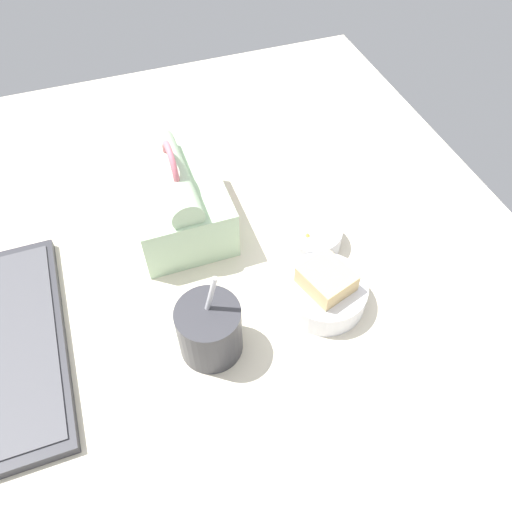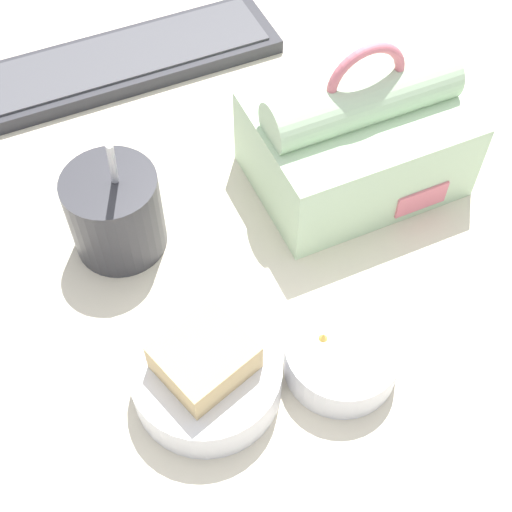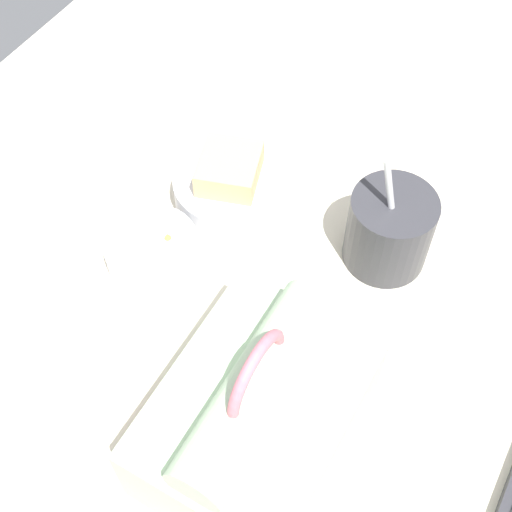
{
  "view_description": "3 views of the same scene",
  "coord_description": "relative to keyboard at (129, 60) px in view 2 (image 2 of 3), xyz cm",
  "views": [
    {
      "loc": [
        -46.53,
        11.59,
        68.77
      ],
      "look_at": [
        0.95,
        -5.27,
        7.0
      ],
      "focal_mm": 35.0,
      "sensor_mm": 36.0,
      "label": 1
    },
    {
      "loc": [
        -15.02,
        -40.75,
        61.44
      ],
      "look_at": [
        0.95,
        -5.27,
        7.0
      ],
      "focal_mm": 50.0,
      "sensor_mm": 36.0,
      "label": 2
    },
    {
      "loc": [
        38.59,
        16.22,
        68.34
      ],
      "look_at": [
        0.95,
        -5.27,
        7.0
      ],
      "focal_mm": 50.0,
      "sensor_mm": 36.0,
      "label": 3
    }
  ],
  "objects": [
    {
      "name": "desk_surface",
      "position": [
        0.05,
        -31.54,
        -2.02
      ],
      "size": [
        140.0,
        110.0,
        2.0
      ],
      "color": "beige",
      "rests_on": "ground"
    },
    {
      "name": "bento_bowl_snacks",
      "position": [
        4.32,
        -48.15,
        1.1
      ],
      "size": [
        10.4,
        10.4,
        4.72
      ],
      "color": "silver",
      "rests_on": "desk_surface"
    },
    {
      "name": "lunch_bag",
      "position": [
        16.62,
        -27.83,
        4.91
      ],
      "size": [
        21.37,
        16.0,
        17.78
      ],
      "color": "#B7D6AD",
      "rests_on": "desk_surface"
    },
    {
      "name": "soup_cup",
      "position": [
        -9.43,
        -26.05,
        3.86
      ],
      "size": [
        9.38,
        9.38,
        15.54
      ],
      "color": "#333338",
      "rests_on": "desk_surface"
    },
    {
      "name": "bento_bowl_sandwich",
      "position": [
        -7.53,
        -45.17,
        1.78
      ],
      "size": [
        13.33,
        13.33,
        7.5
      ],
      "color": "silver",
      "rests_on": "desk_surface"
    },
    {
      "name": "keyboard",
      "position": [
        0.0,
        0.0,
        0.0
      ],
      "size": [
        37.69,
        11.08,
        2.1
      ],
      "color": "#2D2D33",
      "rests_on": "desk_surface"
    }
  ]
}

